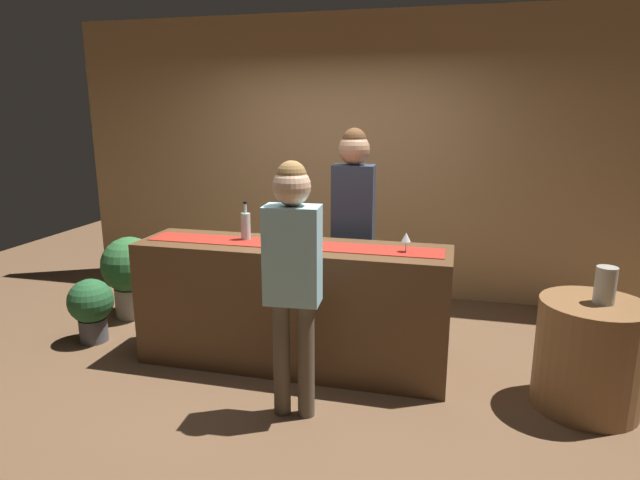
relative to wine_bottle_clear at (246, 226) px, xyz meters
The scene contains 14 objects.
ground_plane 1.15m from the wine_bottle_clear, ahead, with size 10.00×10.00×0.00m, color brown.
back_wall 1.91m from the wine_bottle_clear, 78.19° to the left, with size 6.00×0.12×2.90m, color tan.
bar_counter 0.71m from the wine_bottle_clear, ahead, with size 2.37×0.60×0.96m, color #543821.
counter_runner_cloth 0.40m from the wine_bottle_clear, ahead, with size 2.25×0.28×0.01m, color maroon.
wine_bottle_clear is the anchor object (origin of this frame).
wine_bottle_green 0.56m from the wine_bottle_clear, ahead, with size 0.07×0.07×0.30m.
wine_glass_near_customer 1.24m from the wine_bottle_clear, ahead, with size 0.07×0.07×0.14m.
wine_glass_mid_counter 0.32m from the wine_bottle_clear, ahead, with size 0.07×0.07×0.14m.
bartender 0.91m from the wine_bottle_clear, 34.94° to the left, with size 0.35×0.25×1.81m.
customer_sipping 0.97m from the wine_bottle_clear, 50.92° to the right, with size 0.35×0.23×1.66m.
round_side_table 2.58m from the wine_bottle_clear, ahead, with size 0.68×0.68×0.74m, color brown.
vase_on_side_table 2.53m from the wine_bottle_clear, ahead, with size 0.13×0.13×0.24m, color #A8A399.
potted_plant_tall 1.63m from the wine_bottle_clear, 159.45° to the left, with size 0.53×0.53×0.78m.
potted_plant_small 1.59m from the wine_bottle_clear, behind, with size 0.38×0.38×0.55m.
Camera 1 is at (1.17, -3.73, 1.95)m, focal length 30.26 mm.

